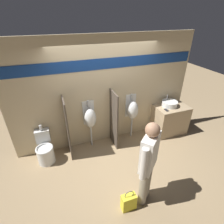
# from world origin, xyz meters

# --- Properties ---
(ground_plane) EXTENTS (16.00, 16.00, 0.00)m
(ground_plane) POSITION_xyz_m (0.00, 0.00, 0.00)
(ground_plane) COLOR #997F5B
(display_wall) EXTENTS (4.57, 0.07, 2.70)m
(display_wall) POSITION_xyz_m (0.00, 0.60, 1.36)
(display_wall) COLOR beige
(display_wall) RESTS_ON ground_plane
(sink_counter) EXTENTS (0.90, 0.62, 0.82)m
(sink_counter) POSITION_xyz_m (1.78, 0.26, 0.41)
(sink_counter) COLOR tan
(sink_counter) RESTS_ON ground_plane
(sink_basin) EXTENTS (0.43, 0.43, 0.28)m
(sink_basin) POSITION_xyz_m (1.73, 0.32, 0.89)
(sink_basin) COLOR silver
(sink_basin) RESTS_ON sink_counter
(cell_phone) EXTENTS (0.07, 0.14, 0.01)m
(cell_phone) POSITION_xyz_m (1.51, 0.14, 0.83)
(cell_phone) COLOR black
(cell_phone) RESTS_ON sink_counter
(divider_near_counter) EXTENTS (0.03, 0.54, 1.48)m
(divider_near_counter) POSITION_xyz_m (-1.04, 0.30, 0.74)
(divider_near_counter) COLOR #4C4238
(divider_near_counter) RESTS_ON ground_plane
(divider_mid) EXTENTS (0.03, 0.54, 1.48)m
(divider_mid) POSITION_xyz_m (0.09, 0.30, 0.74)
(divider_mid) COLOR #4C4238
(divider_mid) RESTS_ON ground_plane
(urinal_near_counter) EXTENTS (0.30, 0.29, 1.26)m
(urinal_near_counter) POSITION_xyz_m (-0.47, 0.43, 0.83)
(urinal_near_counter) COLOR silver
(urinal_near_counter) RESTS_ON ground_plane
(urinal_far) EXTENTS (0.30, 0.29, 1.26)m
(urinal_far) POSITION_xyz_m (0.66, 0.43, 0.83)
(urinal_far) COLOR silver
(urinal_far) RESTS_ON ground_plane
(toilet) EXTENTS (0.39, 0.56, 0.87)m
(toilet) POSITION_xyz_m (-1.61, 0.26, 0.29)
(toilet) COLOR silver
(toilet) RESTS_ON ground_plane
(person_in_vest) EXTENTS (0.47, 0.43, 1.70)m
(person_in_vest) POSITION_xyz_m (0.06, -1.40, 0.94)
(person_in_vest) COLOR gray
(person_in_vest) RESTS_ON ground_plane
(shopping_bag) EXTENTS (0.26, 0.14, 0.45)m
(shopping_bag) POSITION_xyz_m (-0.28, -1.48, 0.17)
(shopping_bag) COLOR yellow
(shopping_bag) RESTS_ON ground_plane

